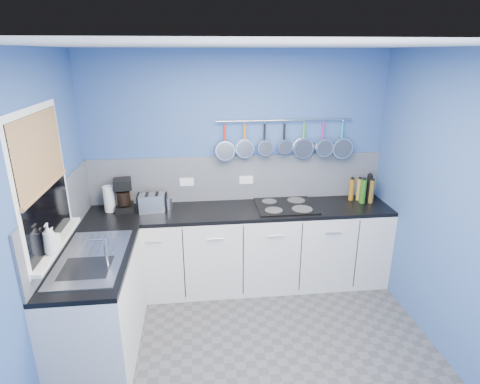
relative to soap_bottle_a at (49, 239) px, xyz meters
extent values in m
cube|color=#47474C|center=(1.53, -0.11, -1.18)|extent=(3.20, 3.00, 0.02)
cube|color=white|center=(1.53, -0.11, 1.34)|extent=(3.20, 3.00, 0.02)
cube|color=#345495|center=(1.53, 1.40, 0.08)|extent=(3.20, 0.02, 2.50)
cube|color=#345495|center=(-0.08, -0.11, 0.08)|extent=(0.02, 3.00, 2.50)
cube|color=#345495|center=(3.14, -0.11, 0.08)|extent=(0.02, 3.00, 2.50)
cube|color=gray|center=(1.53, 1.37, -0.02)|extent=(3.20, 0.02, 0.50)
cube|color=gray|center=(-0.06, 0.49, -0.02)|extent=(0.02, 1.80, 0.50)
cube|color=silver|center=(1.53, 1.09, -0.74)|extent=(3.20, 0.60, 0.86)
cube|color=black|center=(1.53, 1.09, -0.29)|extent=(3.20, 0.60, 0.04)
cube|color=silver|center=(0.23, 0.19, -0.74)|extent=(0.60, 1.20, 0.86)
cube|color=black|center=(0.23, 0.19, -0.29)|extent=(0.60, 1.20, 0.04)
cube|color=white|center=(-0.05, 0.19, 0.38)|extent=(0.01, 1.00, 1.10)
cube|color=black|center=(-0.04, 0.19, 0.38)|extent=(0.01, 0.90, 1.00)
cube|color=#9F7752|center=(-0.03, 0.19, 0.61)|extent=(0.01, 0.90, 0.55)
cube|color=white|center=(-0.02, 0.19, -0.13)|extent=(0.10, 0.98, 0.03)
cube|color=silver|center=(0.23, 0.19, -0.27)|extent=(0.50, 0.95, 0.01)
cube|color=white|center=(0.98, 1.36, -0.04)|extent=(0.15, 0.01, 0.09)
cube|color=white|center=(1.63, 1.36, -0.04)|extent=(0.15, 0.01, 0.09)
cylinder|color=silver|center=(2.03, 1.34, 0.61)|extent=(1.45, 0.02, 0.02)
imported|color=white|center=(0.00, 0.00, 0.00)|extent=(0.10, 0.10, 0.24)
imported|color=white|center=(0.00, 0.08, -0.03)|extent=(0.09, 0.09, 0.17)
cylinder|color=white|center=(0.19, 1.18, -0.14)|extent=(0.15, 0.15, 0.27)
cube|color=silver|center=(0.63, 1.13, -0.18)|extent=(0.30, 0.20, 0.18)
cylinder|color=silver|center=(0.78, 1.16, -0.20)|extent=(0.10, 0.10, 0.13)
cube|color=black|center=(2.02, 1.11, -0.26)|extent=(0.63, 0.55, 0.01)
cylinder|color=black|center=(2.97, 1.19, -0.13)|extent=(0.06, 0.06, 0.29)
cylinder|color=olive|center=(2.87, 1.21, -0.15)|extent=(0.05, 0.05, 0.24)
cylinder|color=#8C5914|center=(2.79, 1.22, -0.15)|extent=(0.05, 0.05, 0.24)
cylinder|color=brown|center=(2.97, 1.11, -0.14)|extent=(0.05, 0.05, 0.26)
cylinder|color=#265919|center=(2.88, 1.12, -0.14)|extent=(0.06, 0.06, 0.27)
camera|label=1|loc=(1.10, -2.75, 1.29)|focal=29.65mm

